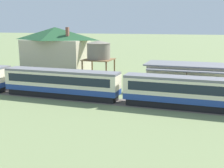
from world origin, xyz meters
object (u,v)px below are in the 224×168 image
station_building (188,77)px  station_house_dark_green_roof (56,51)px  water_tower (99,51)px  passenger_train (63,82)px

station_building → station_house_dark_green_roof: (-27.85, 6.41, 2.97)m
station_building → water_tower: (-16.74, 2.96, 3.54)m
station_building → water_tower: water_tower is taller
station_building → water_tower: bearing=170.0°
station_building → station_house_dark_green_roof: size_ratio=0.97×
station_house_dark_green_roof → water_tower: bearing=-17.2°
passenger_train → water_tower: bearing=88.3°
station_house_dark_green_roof → water_tower: 11.65m
station_house_dark_green_roof → water_tower: (11.11, -3.45, 0.56)m
passenger_train → station_building: (17.15, 10.46, -0.03)m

